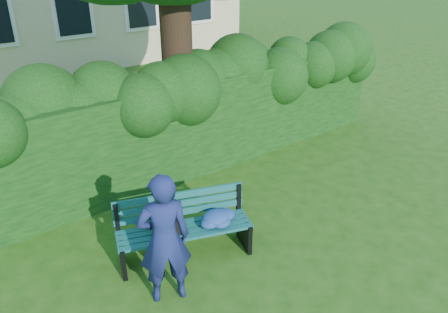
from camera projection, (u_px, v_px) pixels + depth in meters
ground at (247, 224)px, 6.84m from camera, size 80.00×80.00×0.00m
hedge at (171, 129)px, 8.01m from camera, size 10.00×1.00×1.80m
park_bench at (190, 224)px, 5.98m from camera, size 1.90×1.14×0.89m
man_reading at (164, 240)px, 5.08m from camera, size 0.73×0.60×1.72m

